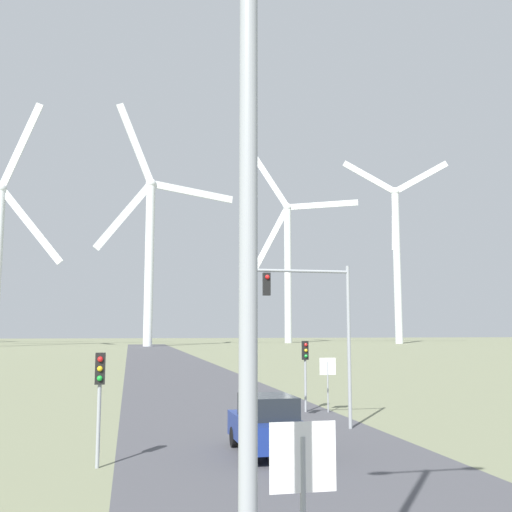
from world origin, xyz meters
TOP-DOWN VIEW (x-y plane):
  - road_surface at (0.00, 48.00)m, footprint 10.00×240.00m
  - streetlamp at (-3.57, 4.04)m, footprint 3.49×0.32m
  - stop_sign_near at (-2.65, 5.39)m, footprint 0.81×0.07m
  - stop_sign_far at (4.69, 26.25)m, footprint 0.81×0.07m
  - traffic_light_post_near_left at (-5.47, 16.53)m, footprint 0.28×0.34m
  - traffic_light_post_near_right at (3.68, 26.59)m, footprint 0.28×0.34m
  - traffic_light_mast_overhead at (2.70, 21.55)m, footprint 4.08×0.35m
  - car_approaching at (-0.32, 17.46)m, footprint 1.88×4.13m
  - wind_turbine_center at (-0.35, 147.12)m, footprint 34.78×4.59m
  - wind_turbine_right at (43.23, 178.11)m, footprint 32.16×13.37m
  - wind_turbine_far_right at (73.03, 163.37)m, footprint 30.42×9.77m

SIDE VIEW (x-z plane):
  - road_surface at x=0.00m, z-range 0.00..0.01m
  - car_approaching at x=-0.32m, z-range 0.00..1.83m
  - stop_sign_far at x=4.69m, z-range 0.51..3.08m
  - stop_sign_near at x=-2.65m, z-range 0.56..3.38m
  - traffic_light_post_near_left at x=-5.47m, z-range 0.76..3.99m
  - traffic_light_post_near_right at x=3.68m, z-range 0.79..4.16m
  - traffic_light_mast_overhead at x=2.70m, z-range 1.31..7.81m
  - streetlamp at x=-3.57m, z-range 1.34..12.94m
  - wind_turbine_center at x=-0.35m, z-range -4.51..55.92m
  - wind_turbine_right at x=43.23m, z-range -3.90..57.79m
  - wind_turbine_far_right at x=73.03m, z-range 0.08..55.71m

